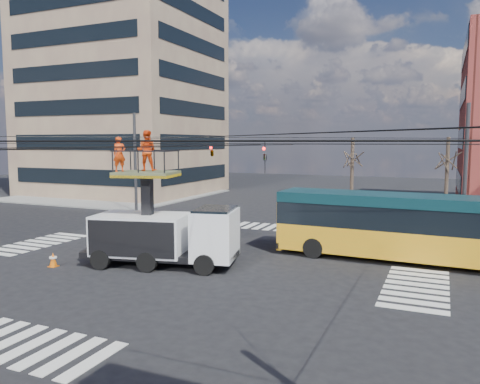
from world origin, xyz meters
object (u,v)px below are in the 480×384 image
(city_bus, at_px, (411,226))
(traffic_cone, at_px, (53,259))
(utility_truck, at_px, (164,222))
(worker_ground, at_px, (95,236))
(flagger, at_px, (311,236))

(city_bus, height_order, traffic_cone, city_bus)
(utility_truck, bearing_deg, traffic_cone, -166.77)
(city_bus, distance_m, traffic_cone, 16.72)
(city_bus, xyz_separation_m, worker_ground, (-14.84, -4.67, -0.78))
(utility_truck, height_order, worker_ground, utility_truck)
(traffic_cone, distance_m, worker_ground, 2.77)
(flagger, bearing_deg, utility_truck, -51.58)
(worker_ground, xyz_separation_m, flagger, (10.13, 4.18, 0.01))
(utility_truck, xyz_separation_m, city_bus, (10.36, 5.15, -0.31))
(city_bus, bearing_deg, traffic_cone, -151.81)
(worker_ground, bearing_deg, utility_truck, -112.31)
(city_bus, bearing_deg, worker_ground, -160.59)
(flagger, bearing_deg, worker_ground, -68.65)
(utility_truck, distance_m, traffic_cone, 5.37)
(worker_ground, bearing_deg, flagger, -83.79)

